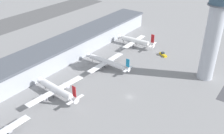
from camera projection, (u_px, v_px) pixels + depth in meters
name	position (u px, v px, depth m)	size (l,w,h in m)	color
ground_plane	(130.00, 97.00, 153.44)	(1000.00, 1000.00, 0.00)	gray
terminal_building	(50.00, 56.00, 185.66)	(232.71, 25.00, 14.99)	#A3A8B2
control_tower	(213.00, 35.00, 158.56)	(14.05, 14.05, 63.39)	#ADB2BC
airplane_gate_bravo	(57.00, 90.00, 152.06)	(41.67, 35.16, 13.98)	white
airplane_gate_charlie	(107.00, 62.00, 184.89)	(37.74, 39.21, 12.27)	white
airplane_gate_delta	(135.00, 41.00, 217.90)	(32.87, 35.08, 14.39)	white
service_truck_catering	(163.00, 54.00, 203.25)	(6.37, 8.16, 2.71)	black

